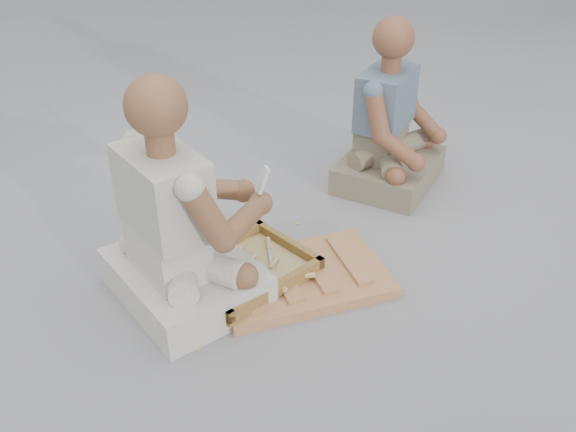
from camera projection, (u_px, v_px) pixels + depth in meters
name	position (u px, v px, depth m)	size (l,w,h in m)	color
ground	(308.00, 316.00, 2.33)	(60.00, 60.00, 0.00)	#939297
carved_panel	(301.00, 277.00, 2.49)	(0.65, 0.44, 0.04)	#985F3B
tool_tray	(246.00, 271.00, 2.46)	(0.58, 0.53, 0.06)	brown
chisel_0	(272.00, 267.00, 2.46)	(0.16, 0.18, 0.02)	silver
chisel_1	(300.00, 275.00, 2.42)	(0.21, 0.09, 0.02)	silver
chisel_2	(273.00, 273.00, 2.43)	(0.09, 0.21, 0.02)	silver
chisel_3	(247.00, 275.00, 2.41)	(0.19, 0.14, 0.02)	silver
chisel_4	(273.00, 277.00, 2.41)	(0.15, 0.18, 0.02)	silver
chisel_5	(269.00, 247.00, 2.57)	(0.08, 0.22, 0.02)	silver
chisel_6	(246.00, 262.00, 2.48)	(0.19, 0.14, 0.02)	silver
chisel_7	(254.00, 284.00, 2.38)	(0.19, 0.14, 0.02)	silver
chisel_8	(277.00, 282.00, 2.38)	(0.06, 0.22, 0.02)	silver
chisel_9	(231.00, 252.00, 2.54)	(0.21, 0.09, 0.02)	silver
wood_chip_0	(252.00, 311.00, 2.35)	(0.02, 0.01, 0.00)	tan
wood_chip_1	(219.00, 291.00, 2.46)	(0.02, 0.01, 0.00)	tan
wood_chip_2	(297.00, 224.00, 2.86)	(0.02, 0.01, 0.00)	tan
wood_chip_3	(173.00, 349.00, 2.19)	(0.02, 0.01, 0.00)	tan
wood_chip_4	(201.00, 258.00, 2.63)	(0.02, 0.01, 0.00)	tan
wood_chip_5	(309.00, 284.00, 2.49)	(0.02, 0.01, 0.00)	tan
wood_chip_6	(198.00, 349.00, 2.19)	(0.02, 0.01, 0.00)	tan
wood_chip_7	(178.00, 310.00, 2.36)	(0.02, 0.01, 0.00)	tan
wood_chip_8	(250.00, 257.00, 2.64)	(0.02, 0.01, 0.00)	tan
wood_chip_9	(208.00, 246.00, 2.71)	(0.02, 0.01, 0.00)	tan
wood_chip_10	(306.00, 284.00, 2.49)	(0.02, 0.01, 0.00)	tan
wood_chip_11	(178.00, 242.00, 2.73)	(0.02, 0.01, 0.00)	tan
craftsman	(179.00, 229.00, 2.28)	(0.65, 0.66, 0.88)	beige
companion	(390.00, 131.00, 3.05)	(0.66, 0.65, 0.81)	#7A6D57
mobile_phone	(263.00, 180.00, 2.34)	(0.05, 0.05, 0.10)	silver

